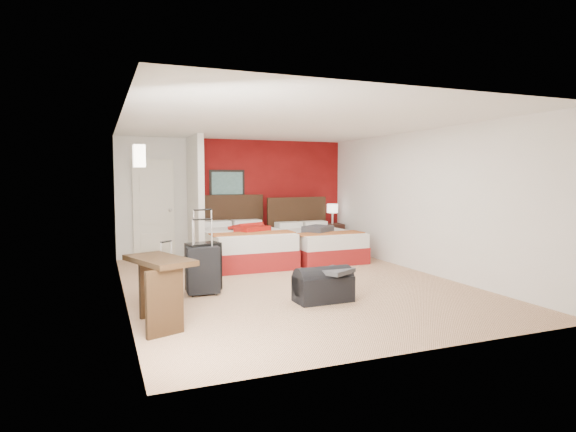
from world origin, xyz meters
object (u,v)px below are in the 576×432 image
bed_right (316,245)px  desk (160,292)px  table_lamp (332,214)px  duffel_bag (323,287)px  suitcase_charcoal (203,272)px  nightstand (332,237)px  suitcase_black (203,268)px  suitcase_navy (167,285)px  bed_left (243,247)px  red_suitcase_open (249,228)px

bed_right → desk: size_ratio=2.09×
table_lamp → duffel_bag: (-2.22, -4.10, -0.65)m
suitcase_charcoal → nightstand: bearing=42.7°
suitcase_black → suitcase_charcoal: size_ratio=1.05×
nightstand → suitcase_navy: bearing=-136.0°
table_lamp → desk: 6.20m
table_lamp → bed_left: bearing=-159.9°
bed_right → duffel_bag: bearing=-115.9°
suitcase_charcoal → desk: bearing=-118.9°
bed_left → nightstand: bed_left is taller
bed_right → suitcase_navy: 4.08m
bed_left → red_suitcase_open: bearing=-45.7°
nightstand → bed_right: bearing=-126.5°
desk → suitcase_black: bearing=40.6°
nightstand → bed_left: bearing=-154.6°
suitcase_charcoal → suitcase_navy: 0.59m
bed_left → suitcase_charcoal: size_ratio=3.28×
duffel_bag → desk: bearing=-174.6°
table_lamp → suitcase_charcoal: bearing=-139.4°
table_lamp → desk: table_lamp is taller
red_suitcase_open → suitcase_navy: red_suitcase_open is taller
bed_right → suitcase_navy: (-3.32, -2.38, -0.06)m
bed_left → suitcase_navy: (-1.78, -2.47, -0.10)m
bed_right → duffel_bag: bed_right is taller
bed_right → nightstand: nightstand is taller
bed_right → table_lamp: table_lamp is taller
red_suitcase_open → desk: desk is taller
desk → bed_right: bearing=23.6°
bed_right → suitcase_charcoal: suitcase_charcoal is taller
bed_left → duffel_bag: size_ratio=2.84×
suitcase_black → suitcase_charcoal: bearing=-117.5°
nightstand → table_lamp: bearing=0.0°
table_lamp → suitcase_charcoal: size_ratio=0.69×
table_lamp → suitcase_black: size_ratio=0.65×
table_lamp → suitcase_navy: (-4.18, -3.35, -0.61)m
red_suitcase_open → suitcase_charcoal: red_suitcase_open is taller
desk → red_suitcase_open: bearing=38.0°
suitcase_black → duffel_bag: 1.80m
bed_left → nightstand: 2.56m
bed_right → desk: 4.89m
nightstand → duffel_bag: nightstand is taller
red_suitcase_open → table_lamp: bearing=-0.7°
bed_right → table_lamp: (0.87, 0.97, 0.55)m
bed_left → red_suitcase_open: size_ratio=2.60×
bed_left → suitcase_charcoal: (-1.24, -2.25, 0.01)m
red_suitcase_open → desk: 3.99m
bed_right → nightstand: size_ratio=3.18×
nightstand → suitcase_navy: size_ratio=1.34×
red_suitcase_open → table_lamp: (2.30, 0.98, 0.14)m
duffel_bag → nightstand: bearing=60.0°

